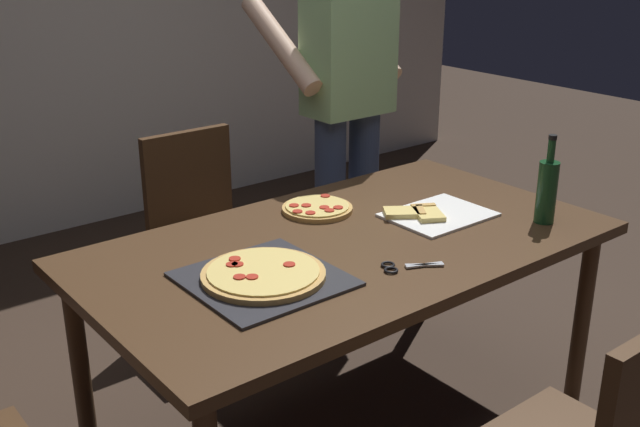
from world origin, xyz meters
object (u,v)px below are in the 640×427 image
object	(u,v)px
wine_bottle	(547,190)
kitchen_scissors	(402,267)
chair_far_side	(202,222)
pepperoni_pizza_on_tray	(263,276)
dining_table	(348,259)
second_pizza_plain	(317,208)
person_serving_pizza	(346,102)

from	to	relation	value
wine_bottle	kitchen_scissors	distance (m)	0.67
chair_far_side	wine_bottle	xyz separation A→B (m)	(0.65, -1.28, 0.36)
wine_bottle	chair_far_side	bearing A→B (deg)	116.78
pepperoni_pizza_on_tray	wine_bottle	size ratio (longest dim) A/B	1.36
dining_table	second_pizza_plain	bearing A→B (deg)	72.44
dining_table	second_pizza_plain	distance (m)	0.30
person_serving_pizza	pepperoni_pizza_on_tray	world-z (taller)	person_serving_pizza
chair_far_side	person_serving_pizza	bearing A→B (deg)	-19.23
pepperoni_pizza_on_tray	kitchen_scissors	xyz separation A→B (m)	(0.38, -0.19, -0.01)
chair_far_side	person_serving_pizza	distance (m)	0.83
person_serving_pizza	second_pizza_plain	size ratio (longest dim) A/B	6.77
kitchen_scissors	second_pizza_plain	distance (m)	0.56
dining_table	wine_bottle	size ratio (longest dim) A/B	5.56
kitchen_scissors	wine_bottle	bearing A→B (deg)	-2.75
pepperoni_pizza_on_tray	kitchen_scissors	size ratio (longest dim) A/B	2.22
chair_far_side	wine_bottle	distance (m)	1.48
dining_table	second_pizza_plain	world-z (taller)	second_pizza_plain
chair_far_side	second_pizza_plain	size ratio (longest dim) A/B	3.48
pepperoni_pizza_on_tray	wine_bottle	xyz separation A→B (m)	(1.04, -0.22, 0.10)
second_pizza_plain	person_serving_pizza	bearing A→B (deg)	41.63
dining_table	kitchen_scissors	xyz separation A→B (m)	(-0.02, -0.27, 0.07)
wine_bottle	second_pizza_plain	bearing A→B (deg)	134.03
kitchen_scissors	second_pizza_plain	world-z (taller)	second_pizza_plain
dining_table	chair_far_side	xyz separation A→B (m)	(0.00, 0.98, -0.17)
wine_bottle	kitchen_scissors	bearing A→B (deg)	177.25
kitchen_scissors	pepperoni_pizza_on_tray	bearing A→B (deg)	153.03
person_serving_pizza	kitchen_scissors	size ratio (longest dim) A/B	9.05
kitchen_scissors	second_pizza_plain	bearing A→B (deg)	79.37
person_serving_pizza	pepperoni_pizza_on_tray	size ratio (longest dim) A/B	4.09
chair_far_side	kitchen_scissors	world-z (taller)	chair_far_side
dining_table	kitchen_scissors	size ratio (longest dim) A/B	9.09
person_serving_pizza	second_pizza_plain	distance (m)	0.76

